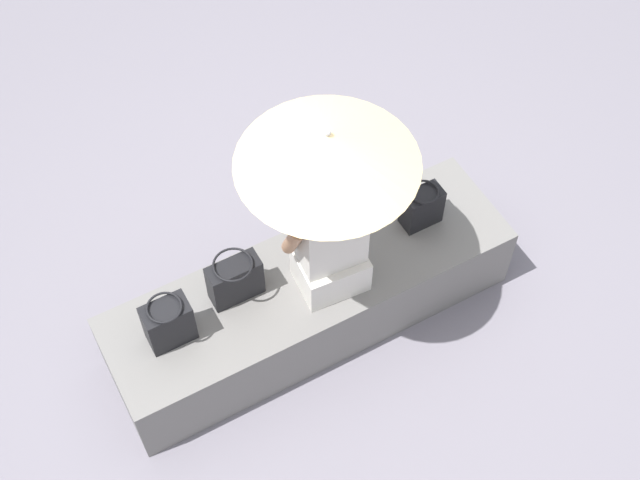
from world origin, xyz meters
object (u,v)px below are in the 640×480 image
at_px(handbag_black, 422,207).
at_px(shoulder_bag_spare, 235,279).
at_px(tote_bag_canvas, 168,323).
at_px(parasol, 327,150).
at_px(person_seated, 331,238).

height_order(handbag_black, shoulder_bag_spare, shoulder_bag_spare).
xyz_separation_m(handbag_black, tote_bag_canvas, (-1.48, -0.01, 0.01)).
height_order(parasol, tote_bag_canvas, parasol).
xyz_separation_m(parasol, tote_bag_canvas, (-0.86, 0.05, -0.86)).
bearing_deg(person_seated, handbag_black, 9.23).
relative_size(handbag_black, tote_bag_canvas, 0.90).
bearing_deg(person_seated, shoulder_bag_spare, 160.67).
relative_size(parasol, shoulder_bag_spare, 4.05).
height_order(tote_bag_canvas, shoulder_bag_spare, tote_bag_canvas).
height_order(person_seated, shoulder_bag_spare, person_seated).
height_order(person_seated, tote_bag_canvas, person_seated).
relative_size(tote_bag_canvas, shoulder_bag_spare, 1.04).
bearing_deg(handbag_black, person_seated, -170.77).
distance_m(handbag_black, tote_bag_canvas, 1.48).
bearing_deg(shoulder_bag_spare, tote_bag_canvas, -169.97).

